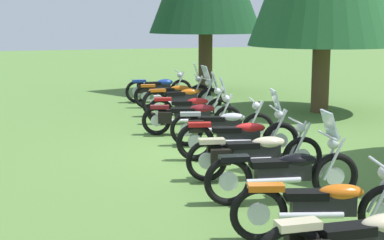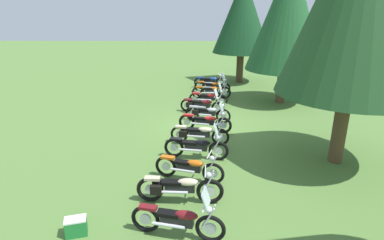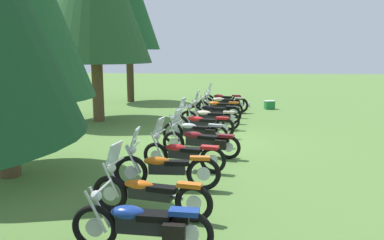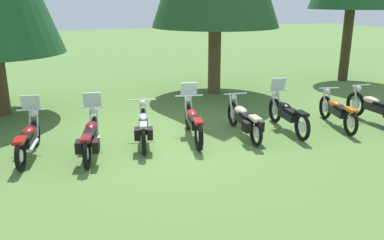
# 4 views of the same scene
# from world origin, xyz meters

# --- Properties ---
(ground_plane) EXTENTS (80.00, 80.00, 0.00)m
(ground_plane) POSITION_xyz_m (0.00, 0.00, 0.00)
(ground_plane) COLOR #547A38
(motorcycle_3) EXTENTS (0.81, 2.19, 1.35)m
(motorcycle_3) POSITION_xyz_m (-3.36, 0.42, 0.46)
(motorcycle_3) COLOR black
(motorcycle_3) RESTS_ON ground_plane
(motorcycle_4) EXTENTS (0.96, 2.32, 1.36)m
(motorcycle_4) POSITION_xyz_m (-2.01, -0.01, 0.47)
(motorcycle_4) COLOR black
(motorcycle_4) RESTS_ON ground_plane
(motorcycle_5) EXTENTS (0.93, 2.20, 1.01)m
(motorcycle_5) POSITION_xyz_m (-0.67, 0.21, 0.46)
(motorcycle_5) COLOR black
(motorcycle_5) RESTS_ON ground_plane
(motorcycle_6) EXTENTS (0.88, 2.37, 1.38)m
(motorcycle_6) POSITION_xyz_m (0.65, 0.12, 0.48)
(motorcycle_6) COLOR black
(motorcycle_6) RESTS_ON ground_plane
(motorcycle_7) EXTENTS (0.82, 2.39, 1.01)m
(motorcycle_7) POSITION_xyz_m (2.00, -0.21, 0.47)
(motorcycle_7) COLOR black
(motorcycle_7) RESTS_ON ground_plane
(motorcycle_8) EXTENTS (0.73, 2.37, 1.38)m
(motorcycle_8) POSITION_xyz_m (3.33, -0.29, 0.49)
(motorcycle_8) COLOR black
(motorcycle_8) RESTS_ON ground_plane
(motorcycle_9) EXTENTS (0.85, 2.24, 1.01)m
(motorcycle_9) POSITION_xyz_m (4.88, -0.53, 0.46)
(motorcycle_9) COLOR black
(motorcycle_9) RESTS_ON ground_plane
(motorcycle_10) EXTENTS (0.67, 2.47, 1.04)m
(motorcycle_10) POSITION_xyz_m (6.12, -0.82, 0.48)
(motorcycle_10) COLOR black
(motorcycle_10) RESTS_ON ground_plane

